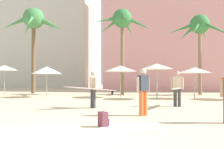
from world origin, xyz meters
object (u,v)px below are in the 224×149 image
cafe_umbrella_3 (4,68)px  person_mid_center (92,88)px  palm_tree_center (122,23)px  cafe_umbrella_4 (195,70)px  cafe_umbrella_1 (120,69)px  backpack (103,120)px  palm_tree_right (34,23)px  person_near_left (143,90)px  cafe_umbrella_2 (47,70)px  person_far_left (177,88)px  cafe_umbrella_7 (157,66)px  beach_towel (130,127)px  palm_tree_far_left (200,28)px

cafe_umbrella_3 → person_mid_center: (8.92, -6.11, -1.28)m
palm_tree_center → cafe_umbrella_3: 10.18m
palm_tree_center → cafe_umbrella_4: palm_tree_center is taller
cafe_umbrella_1 → person_mid_center: bearing=-90.6°
backpack → palm_tree_right: bearing=83.6°
palm_tree_center → person_near_left: (2.80, -11.70, -5.20)m
palm_tree_center → cafe_umbrella_2: (-4.94, -3.94, -4.15)m
person_mid_center → cafe_umbrella_4: bearing=-168.0°
cafe_umbrella_2 → person_near_left: bearing=-45.0°
cafe_umbrella_3 → cafe_umbrella_2: bearing=-3.1°
backpack → person_far_left: size_ratio=0.16×
cafe_umbrella_7 → beach_towel: size_ratio=1.44×
palm_tree_far_left → cafe_umbrella_7: palm_tree_far_left is taller
cafe_umbrella_7 → person_far_left: (1.12, -4.51, -1.26)m
palm_tree_center → cafe_umbrella_1: (0.39, -2.95, -4.04)m
backpack → person_mid_center: person_mid_center is taller
cafe_umbrella_2 → beach_towel: size_ratio=1.38×
cafe_umbrella_3 → cafe_umbrella_1: bearing=5.1°
palm_tree_right → cafe_umbrella_3: 6.09m
cafe_umbrella_3 → cafe_umbrella_4: size_ratio=1.07×
person_far_left → cafe_umbrella_3: bearing=-103.4°
cafe_umbrella_3 → cafe_umbrella_7: (11.64, -0.22, -0.02)m
palm_tree_center → person_mid_center: (0.32, -9.85, -5.23)m
cafe_umbrella_3 → person_far_left: (12.76, -4.72, -1.28)m
beach_towel → palm_tree_right: bearing=127.8°
palm_tree_far_left → person_mid_center: bearing=-118.5°
palm_tree_right → cafe_umbrella_2: bearing=-51.0°
backpack → beach_towel: bearing=-30.8°
cafe_umbrella_7 → person_far_left: bearing=-76.0°
person_far_left → palm_tree_far_left: bearing=173.8°
person_mid_center → person_far_left: bearing=159.4°
cafe_umbrella_4 → beach_towel: size_ratio=1.37×
palm_tree_far_left → cafe_umbrella_4: 6.01m
cafe_umbrella_4 → cafe_umbrella_3: bearing=-177.3°
person_mid_center → cafe_umbrella_1: bearing=-131.0°
palm_tree_center → backpack: bearing=-82.4°
cafe_umbrella_3 → person_mid_center: cafe_umbrella_3 is taller
cafe_umbrella_2 → cafe_umbrella_3: bearing=176.9°
cafe_umbrella_2 → beach_towel: bearing=-52.7°
palm_tree_far_left → person_far_left: size_ratio=2.61×
cafe_umbrella_1 → person_near_left: 9.15m
palm_tree_right → cafe_umbrella_1: bearing=-20.8°
palm_tree_far_left → cafe_umbrella_4: size_ratio=3.04×
cafe_umbrella_1 → beach_towel: bearing=-78.5°
palm_tree_right → beach_towel: (11.10, -14.31, -6.65)m
cafe_umbrella_1 → cafe_umbrella_2: size_ratio=1.03×
cafe_umbrella_4 → person_far_left: size_ratio=0.86×
cafe_umbrella_4 → cafe_umbrella_7: (-2.51, -0.90, 0.24)m
palm_tree_far_left → backpack: 17.15m
palm_tree_center → backpack: (1.88, -14.04, -5.95)m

